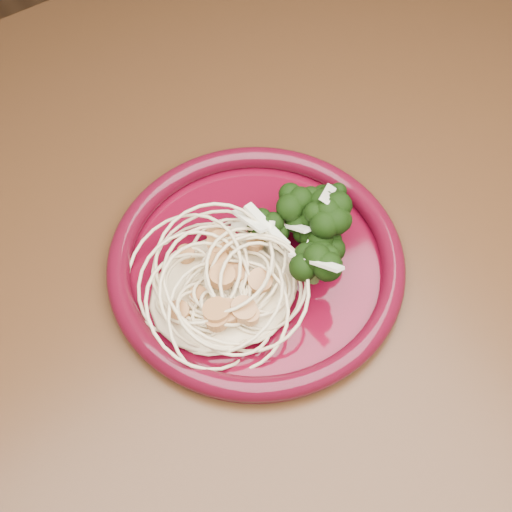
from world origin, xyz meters
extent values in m
plane|color=brown|center=(0.00, 0.00, 0.00)|extent=(3.50, 3.50, 0.00)
cube|color=#472814|center=(0.00, 0.00, 0.73)|extent=(1.20, 0.80, 0.04)
cylinder|color=#472814|center=(0.55, 0.35, 0.35)|extent=(0.06, 0.06, 0.71)
cylinder|color=#4E0515|center=(-0.07, -0.06, 0.75)|extent=(0.31, 0.31, 0.01)
torus|color=#4E0615|center=(-0.07, -0.06, 0.76)|extent=(0.32, 0.32, 0.02)
ellipsoid|color=beige|center=(-0.11, -0.07, 0.77)|extent=(0.16, 0.14, 0.03)
ellipsoid|color=black|center=(-0.02, -0.05, 0.78)|extent=(0.12, 0.16, 0.05)
camera|label=1|loc=(-0.26, -0.34, 1.29)|focal=50.00mm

